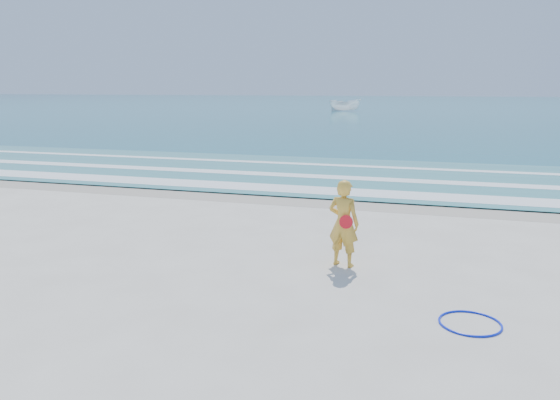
# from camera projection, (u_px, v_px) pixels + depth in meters

# --- Properties ---
(ground) EXTENTS (400.00, 400.00, 0.00)m
(ground) POSITION_uv_depth(u_px,v_px,m) (188.00, 304.00, 9.12)
(ground) COLOR silver
(ground) RESTS_ON ground
(wet_sand) EXTENTS (400.00, 2.40, 0.00)m
(wet_sand) POSITION_uv_depth(u_px,v_px,m) (313.00, 199.00, 17.56)
(wet_sand) COLOR #B2A893
(wet_sand) RESTS_ON ground
(ocean) EXTENTS (400.00, 190.00, 0.04)m
(ocean) POSITION_uv_depth(u_px,v_px,m) (425.00, 105.00, 107.54)
(ocean) COLOR #19727F
(ocean) RESTS_ON ground
(shallow) EXTENTS (400.00, 10.00, 0.01)m
(shallow) POSITION_uv_depth(u_px,v_px,m) (341.00, 174.00, 22.24)
(shallow) COLOR #59B7AD
(shallow) RESTS_ON ocean
(foam_near) EXTENTS (400.00, 1.40, 0.01)m
(foam_near) POSITION_uv_depth(u_px,v_px,m) (321.00, 190.00, 18.77)
(foam_near) COLOR white
(foam_near) RESTS_ON shallow
(foam_mid) EXTENTS (400.00, 0.90, 0.01)m
(foam_mid) POSITION_uv_depth(u_px,v_px,m) (337.00, 177.00, 21.49)
(foam_mid) COLOR white
(foam_mid) RESTS_ON shallow
(foam_far) EXTENTS (400.00, 0.60, 0.01)m
(foam_far) POSITION_uv_depth(u_px,v_px,m) (351.00, 166.00, 24.58)
(foam_far) COLOR white
(foam_far) RESTS_ON shallow
(hoop) EXTENTS (0.95, 0.95, 0.03)m
(hoop) POSITION_uv_depth(u_px,v_px,m) (470.00, 323.00, 8.34)
(hoop) COLOR #0C23E1
(hoop) RESTS_ON ground
(boat) EXTENTS (4.67, 2.14, 1.75)m
(boat) POSITION_uv_depth(u_px,v_px,m) (345.00, 105.00, 78.26)
(boat) COLOR white
(boat) RESTS_ON ocean
(woman) EXTENTS (0.73, 0.57, 1.77)m
(woman) POSITION_uv_depth(u_px,v_px,m) (344.00, 223.00, 10.90)
(woman) COLOR gold
(woman) RESTS_ON ground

